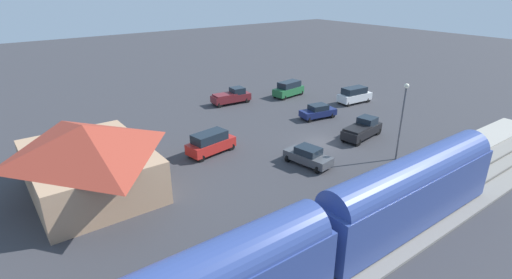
# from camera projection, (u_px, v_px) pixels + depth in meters

# --- Properties ---
(ground_plane) EXTENTS (200.00, 200.00, 0.00)m
(ground_plane) POSITION_uv_depth(u_px,v_px,m) (320.00, 143.00, 40.78)
(ground_plane) COLOR #38383D
(railway_track) EXTENTS (4.80, 70.00, 0.30)m
(railway_track) POSITION_uv_depth(u_px,v_px,m) (449.00, 197.00, 30.38)
(railway_track) COLOR gray
(railway_track) RESTS_ON ground
(platform) EXTENTS (3.20, 46.00, 0.30)m
(platform) POSITION_uv_depth(u_px,v_px,m) (404.00, 177.00, 33.32)
(platform) COLOR #A8A399
(platform) RESTS_ON ground
(station_building) EXTENTS (12.29, 9.39, 5.65)m
(station_building) POSITION_uv_depth(u_px,v_px,m) (88.00, 158.00, 30.43)
(station_building) COLOR tan
(station_building) RESTS_ON ground
(pedestrian_on_platform) EXTENTS (0.36, 0.36, 1.71)m
(pedestrian_on_platform) POSITION_uv_depth(u_px,v_px,m) (408.00, 168.00, 32.45)
(pedestrian_on_platform) COLOR #333338
(pedestrian_on_platform) RESTS_ON platform
(suv_green) EXTENTS (2.60, 5.12, 2.22)m
(suv_green) POSITION_uv_depth(u_px,v_px,m) (289.00, 89.00, 56.54)
(suv_green) COLOR #236638
(suv_green) RESTS_ON ground
(sedan_navy) EXTENTS (2.52, 4.73, 1.74)m
(sedan_navy) POSITION_uv_depth(u_px,v_px,m) (318.00, 111.00, 47.67)
(sedan_navy) COLOR navy
(sedan_navy) RESTS_ON ground
(sedan_charcoal) EXTENTS (4.74, 2.80, 1.74)m
(sedan_charcoal) POSITION_uv_depth(u_px,v_px,m) (308.00, 156.00, 35.59)
(sedan_charcoal) COLOR #47494F
(sedan_charcoal) RESTS_ON ground
(suv_red) EXTENTS (2.68, 5.14, 2.22)m
(suv_red) POSITION_uv_depth(u_px,v_px,m) (211.00, 143.00, 37.82)
(suv_red) COLOR red
(suv_red) RESTS_ON ground
(pickup_maroon) EXTENTS (2.41, 5.55, 2.14)m
(pickup_maroon) POSITION_uv_depth(u_px,v_px,m) (232.00, 96.00, 53.33)
(pickup_maroon) COLOR maroon
(pickup_maroon) RESTS_ON ground
(pickup_black) EXTENTS (2.81, 5.65, 2.14)m
(pickup_black) POSITION_uv_depth(u_px,v_px,m) (362.00, 129.00, 41.62)
(pickup_black) COLOR black
(pickup_black) RESTS_ON ground
(suv_white) EXTENTS (2.34, 5.04, 2.22)m
(suv_white) POSITION_uv_depth(u_px,v_px,m) (354.00, 95.00, 53.54)
(suv_white) COLOR white
(suv_white) RESTS_ON ground
(light_pole_near_platform) EXTENTS (0.44, 0.44, 7.39)m
(light_pole_near_platform) POSITION_uv_depth(u_px,v_px,m) (403.00, 113.00, 35.22)
(light_pole_near_platform) COLOR #515156
(light_pole_near_platform) RESTS_ON ground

